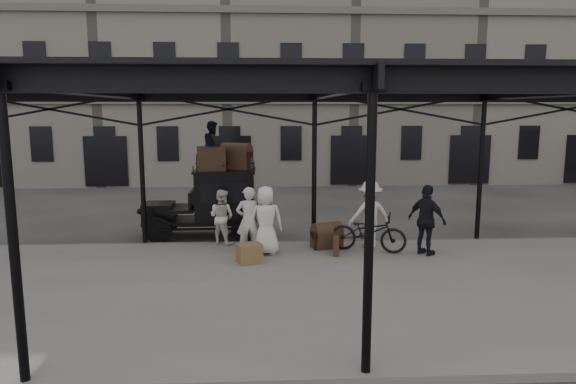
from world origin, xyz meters
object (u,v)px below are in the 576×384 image
object	(u,v)px
porter_official	(427,220)
steamer_trunk_roof_near	(211,160)
taxi	(216,200)
steamer_trunk_platform	(327,237)
bicycle	(368,232)
porter_left	(248,221)

from	to	relation	value
porter_official	steamer_trunk_roof_near	distance (m)	6.65
taxi	steamer_trunk_roof_near	size ratio (longest dim) A/B	4.26
porter_official	steamer_trunk_platform	xyz separation A→B (m)	(-2.58, 0.87, -0.66)
steamer_trunk_platform	porter_official	bearing A→B (deg)	-40.41
porter_official	bicycle	bearing A→B (deg)	35.34
bicycle	steamer_trunk_roof_near	world-z (taller)	steamer_trunk_roof_near
porter_left	bicycle	size ratio (longest dim) A/B	0.89
porter_official	steamer_trunk_roof_near	world-z (taller)	steamer_trunk_roof_near
bicycle	steamer_trunk_platform	distance (m)	1.21
taxi	steamer_trunk_roof_near	xyz separation A→B (m)	(-0.08, -0.25, 1.29)
porter_official	steamer_trunk_roof_near	xyz separation A→B (m)	(-5.97, 2.58, 1.39)
taxi	porter_left	xyz separation A→B (m)	(1.10, -2.49, -0.13)
porter_official	bicycle	distance (m)	1.60
bicycle	porter_official	bearing A→B (deg)	-85.91
steamer_trunk_roof_near	steamer_trunk_platform	world-z (taller)	steamer_trunk_roof_near
bicycle	steamer_trunk_roof_near	bearing A→B (deg)	83.26
porter_left	porter_official	size ratio (longest dim) A/B	0.97
taxi	porter_left	distance (m)	2.73
taxi	steamer_trunk_platform	bearing A→B (deg)	-30.60
taxi	porter_official	world-z (taller)	taxi
taxi	bicycle	world-z (taller)	taxi
taxi	porter_official	bearing A→B (deg)	-25.63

